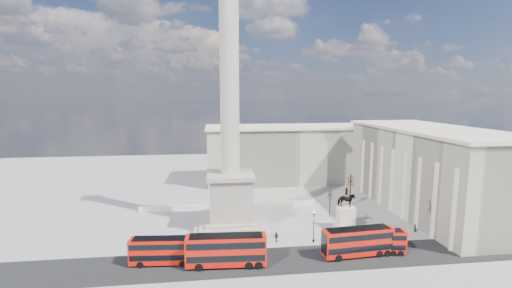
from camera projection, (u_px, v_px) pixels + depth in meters
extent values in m
plane|color=gray|center=(232.00, 236.00, 62.72)|extent=(180.00, 180.00, 0.00)
cube|color=black|center=(268.00, 261.00, 53.50)|extent=(120.00, 9.00, 0.01)
cube|color=#A29687|center=(231.00, 224.00, 67.57)|extent=(14.00, 14.00, 1.00)
cube|color=#A29687|center=(231.00, 220.00, 67.46)|extent=(12.00, 12.00, 0.50)
cube|color=#A29687|center=(231.00, 218.00, 67.39)|extent=(10.00, 10.00, 0.50)
cube|color=#A29687|center=(231.00, 197.00, 66.78)|extent=(8.00, 8.00, 8.00)
cube|color=#A29687|center=(230.00, 175.00, 66.16)|extent=(9.00, 9.00, 0.80)
cylinder|color=#BAB09A|center=(229.00, 84.00, 63.68)|extent=(3.60, 3.60, 34.00)
cube|color=beige|center=(229.00, 206.00, 78.37)|extent=(40.00, 0.60, 1.10)
cube|color=beige|center=(430.00, 170.00, 76.66)|extent=(18.00, 45.00, 18.00)
cube|color=beige|center=(433.00, 129.00, 75.34)|extent=(19.00, 46.00, 0.60)
cube|color=beige|center=(291.00, 154.00, 103.29)|extent=(50.00, 16.00, 16.00)
cube|color=beige|center=(292.00, 127.00, 102.11)|extent=(51.00, 17.00, 0.60)
cube|color=red|center=(164.00, 250.00, 52.20)|extent=(10.53, 3.16, 3.82)
cube|color=black|center=(165.00, 254.00, 52.30)|extent=(10.12, 3.19, 0.85)
cube|color=black|center=(164.00, 244.00, 52.06)|extent=(10.12, 3.19, 0.85)
cube|color=black|center=(164.00, 238.00, 51.93)|extent=(9.47, 2.85, 0.06)
cylinder|color=black|center=(142.00, 261.00, 52.30)|extent=(1.23, 2.55, 1.04)
cylinder|color=black|center=(184.00, 260.00, 52.57)|extent=(1.23, 2.55, 1.04)
cylinder|color=black|center=(192.00, 260.00, 52.62)|extent=(1.23, 2.55, 1.04)
cube|color=red|center=(226.00, 250.00, 51.53)|extent=(12.20, 3.40, 4.44)
cube|color=black|center=(226.00, 255.00, 51.64)|extent=(11.72, 3.43, 0.99)
cube|color=black|center=(226.00, 242.00, 51.36)|extent=(11.72, 3.43, 0.99)
cube|color=black|center=(226.00, 236.00, 51.21)|extent=(10.98, 3.06, 0.07)
cylinder|color=black|center=(200.00, 263.00, 51.55)|extent=(1.36, 2.92, 1.21)
cylinder|color=black|center=(249.00, 262.00, 52.04)|extent=(1.36, 2.92, 1.21)
cylinder|color=black|center=(258.00, 261.00, 52.13)|extent=(1.36, 2.92, 1.21)
cube|color=red|center=(358.00, 241.00, 54.85)|extent=(11.65, 3.54, 4.22)
cube|color=black|center=(357.00, 246.00, 54.95)|extent=(11.19, 3.56, 0.94)
cube|color=black|center=(358.00, 235.00, 54.69)|extent=(11.19, 3.56, 0.94)
cube|color=black|center=(358.00, 229.00, 54.54)|extent=(10.48, 3.18, 0.06)
cylinder|color=black|center=(335.00, 255.00, 54.36)|extent=(1.37, 2.81, 1.15)
cylinder|color=black|center=(375.00, 251.00, 55.76)|extent=(1.37, 2.81, 1.15)
cylinder|color=black|center=(383.00, 250.00, 56.03)|extent=(1.37, 2.81, 1.15)
cube|color=red|center=(374.00, 241.00, 55.83)|extent=(10.04, 3.52, 3.62)
cube|color=black|center=(374.00, 245.00, 55.92)|extent=(9.66, 3.53, 0.80)
cube|color=black|center=(375.00, 235.00, 55.69)|extent=(9.66, 3.53, 0.80)
cube|color=black|center=(375.00, 230.00, 55.57)|extent=(9.04, 3.17, 0.05)
cylinder|color=black|center=(354.00, 250.00, 56.10)|extent=(1.29, 2.46, 0.98)
cylinder|color=black|center=(391.00, 250.00, 56.03)|extent=(1.29, 2.46, 0.98)
cylinder|color=black|center=(398.00, 250.00, 56.02)|extent=(1.29, 2.46, 0.98)
cylinder|color=black|center=(313.00, 241.00, 60.35)|extent=(0.38, 0.38, 0.44)
cylinder|color=black|center=(314.00, 228.00, 60.01)|extent=(0.14, 0.14, 5.24)
cylinder|color=black|center=(314.00, 214.00, 59.65)|extent=(0.26, 0.26, 0.26)
sphere|color=silver|center=(314.00, 212.00, 59.61)|extent=(0.49, 0.49, 0.49)
cube|color=beige|center=(345.00, 227.00, 66.35)|extent=(3.98, 2.99, 0.50)
cube|color=beige|center=(346.00, 218.00, 66.07)|extent=(3.19, 2.19, 4.38)
imported|color=black|center=(346.00, 200.00, 65.57)|extent=(3.44, 2.20, 2.69)
cylinder|color=black|center=(347.00, 192.00, 65.34)|extent=(0.50, 0.50, 1.19)
sphere|color=black|center=(347.00, 188.00, 65.23)|extent=(0.36, 0.36, 0.36)
cylinder|color=#332319|center=(432.00, 217.00, 62.27)|extent=(0.29, 0.29, 7.28)
cylinder|color=#332319|center=(330.00, 203.00, 72.61)|extent=(0.28, 0.28, 6.06)
cylinder|color=#332319|center=(350.00, 190.00, 79.40)|extent=(0.32, 0.32, 7.57)
imported|color=black|center=(328.00, 235.00, 61.30)|extent=(0.78, 0.68, 1.79)
imported|color=black|center=(415.00, 228.00, 64.64)|extent=(0.83, 0.68, 1.57)
imported|color=black|center=(276.00, 237.00, 60.22)|extent=(1.12, 1.11, 1.90)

